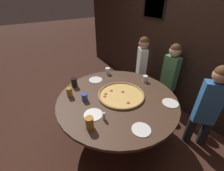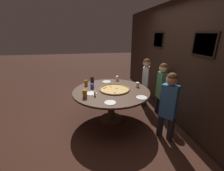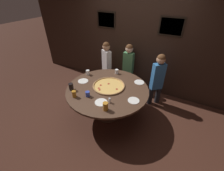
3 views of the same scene
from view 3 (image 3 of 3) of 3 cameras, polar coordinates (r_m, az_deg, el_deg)
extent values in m
plane|color=#422319|center=(3.52, -1.53, -10.96)|extent=(24.00, 24.00, 0.00)
cube|color=black|center=(3.99, 8.71, 16.25)|extent=(6.40, 0.06, 2.60)
cube|color=black|center=(4.17, -2.20, 23.73)|extent=(0.52, 0.02, 0.40)
cube|color=#936B5B|center=(4.16, -2.25, 23.72)|extent=(0.46, 0.01, 0.34)
cube|color=black|center=(3.66, 21.66, 20.16)|extent=(0.52, 0.02, 0.40)
cube|color=slate|center=(3.65, 21.64, 20.14)|extent=(0.46, 0.01, 0.34)
cylinder|color=#4C3323|center=(3.06, -1.73, -1.34)|extent=(1.67, 1.67, 0.04)
cylinder|color=#4C3323|center=(3.28, -1.62, -6.62)|extent=(0.16, 0.16, 0.70)
cylinder|color=#4C3323|center=(3.51, -1.53, -10.73)|extent=(0.52, 0.52, 0.04)
cylinder|color=#EAB75B|center=(3.10, -1.23, -0.17)|extent=(0.63, 0.63, 0.01)
torus|color=#B27F4C|center=(3.09, -1.23, -0.02)|extent=(0.67, 0.67, 0.03)
cylinder|color=#A8281E|center=(3.12, -4.33, 0.16)|extent=(0.04, 0.04, 0.00)
cylinder|color=#A8281E|center=(2.98, -4.80, -1.65)|extent=(0.04, 0.04, 0.00)
cylinder|color=#A8281E|center=(3.16, -1.32, 0.68)|extent=(0.04, 0.04, 0.00)
cylinder|color=#A8281E|center=(3.03, -5.05, -1.02)|extent=(0.04, 0.04, 0.00)
cylinder|color=#A8281E|center=(2.99, 1.83, -1.37)|extent=(0.04, 0.04, 0.00)
cylinder|color=#BC7A23|center=(2.50, -2.49, -7.94)|extent=(0.09, 0.09, 0.15)
cylinder|color=white|center=(3.53, -9.20, 4.94)|extent=(0.08, 0.08, 0.11)
cylinder|color=#384CB7|center=(2.84, -9.27, -3.20)|extent=(0.08, 0.08, 0.10)
cylinder|color=#BC7A23|center=(2.86, -14.22, -3.15)|extent=(0.08, 0.08, 0.13)
cylinder|color=black|center=(3.07, -15.32, -0.43)|extent=(0.09, 0.09, 0.14)
cylinder|color=white|center=(3.54, 1.79, 5.35)|extent=(0.08, 0.08, 0.10)
cylinder|color=white|center=(3.32, -10.96, 1.68)|extent=(0.22, 0.22, 0.01)
cylinder|color=white|center=(2.75, 8.23, -5.68)|extent=(0.21, 0.21, 0.01)
cylinder|color=white|center=(2.69, -4.17, -6.40)|extent=(0.23, 0.23, 0.01)
cylinder|color=white|center=(3.28, 10.32, 1.23)|extent=(0.21, 0.21, 0.01)
cylinder|color=silver|center=(2.66, -0.92, -5.81)|extent=(0.04, 0.04, 0.08)
cylinder|color=#B7B7BC|center=(2.63, -0.93, -5.00)|extent=(0.04, 0.04, 0.01)
cylinder|color=#232328|center=(3.88, 17.04, -3.40)|extent=(0.17, 0.17, 0.45)
cylinder|color=#232328|center=(3.80, 14.37, -3.87)|extent=(0.17, 0.17, 0.45)
cube|color=#3370B2|center=(3.55, 17.03, 3.30)|extent=(0.30, 0.29, 0.63)
sphere|color=tan|center=(3.37, 18.19, 9.32)|extent=(0.19, 0.19, 0.19)
sphere|color=brown|center=(3.36, 18.29, 9.85)|extent=(0.18, 0.18, 0.18)
cylinder|color=#232328|center=(4.26, -1.25, 1.92)|extent=(0.16, 0.16, 0.45)
cylinder|color=#232328|center=(4.42, -2.59, 3.10)|extent=(0.16, 0.16, 0.45)
cube|color=white|center=(4.08, -2.08, 9.02)|extent=(0.31, 0.26, 0.63)
sphere|color=tan|center=(3.93, -2.20, 14.51)|extent=(0.20, 0.20, 0.20)
sphere|color=brown|center=(3.92, -2.21, 14.98)|extent=(0.18, 0.18, 0.18)
cylinder|color=#232328|center=(4.23, 7.02, 1.28)|extent=(0.12, 0.12, 0.45)
cylinder|color=#232328|center=(4.29, 4.59, 2.02)|extent=(0.12, 0.12, 0.45)
cube|color=#4C8C59|center=(4.00, 6.23, 8.14)|extent=(0.27, 0.15, 0.62)
sphere|color=beige|center=(3.84, 6.60, 13.63)|extent=(0.19, 0.19, 0.19)
sphere|color=brown|center=(3.83, 6.64, 14.10)|extent=(0.18, 0.18, 0.18)
camera|label=1|loc=(1.26, 30.60, 6.67)|focal=24.00mm
camera|label=2|loc=(2.47, 70.28, -2.43)|focal=24.00mm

